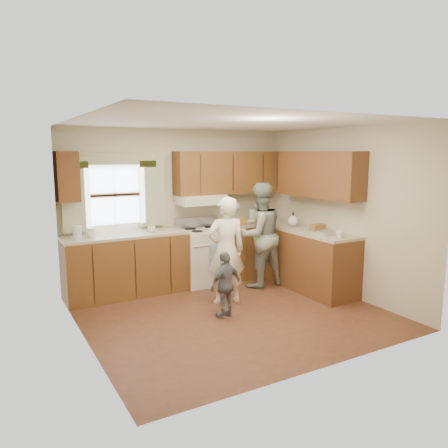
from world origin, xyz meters
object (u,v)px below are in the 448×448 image
woman_right (259,235)px  child (226,284)px  woman_left (226,251)px  stove (204,255)px

woman_right → child: size_ratio=1.90×
woman_left → woman_right: woman_right is taller
woman_right → child: woman_right is taller
woman_left → woman_right: 0.97m
woman_left → woman_right: bearing=-141.8°
stove → woman_left: 1.08m
stove → woman_right: bearing=-39.9°
stove → woman_left: woman_left is taller
child → stove: bearing=-122.6°
stove → child: bearing=-106.3°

